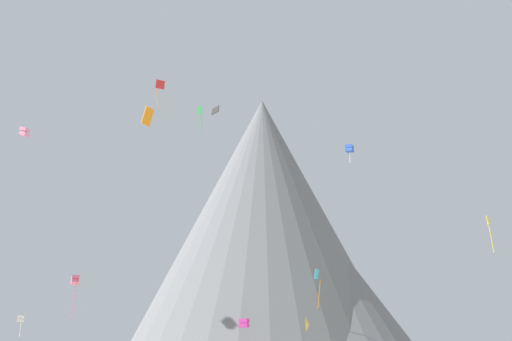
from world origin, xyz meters
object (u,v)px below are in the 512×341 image
at_px(kite_black_high, 215,110).
at_px(kite_gold_low, 307,324).
at_px(kite_yellow_mid, 489,221).
at_px(kite_magenta_low, 244,323).
at_px(kite_blue_high, 349,149).
at_px(kite_green_high, 200,114).
at_px(kite_white_low, 21,319).
at_px(kite_rainbow_low, 75,281).
at_px(kite_pink_high, 24,132).
at_px(kite_cyan_low, 317,280).
at_px(kite_orange_mid, 148,116).
at_px(kite_red_high, 160,87).
at_px(rock_massif, 275,244).

bearing_deg(kite_black_high, kite_gold_low, -88.74).
xyz_separation_m(kite_gold_low, kite_yellow_mid, (21.31, 2.96, 11.06)).
xyz_separation_m(kite_magenta_low, kite_yellow_mid, (25.03, -15.27, 10.44)).
xyz_separation_m(kite_blue_high, kite_green_high, (-19.81, 8.22, 7.13)).
relative_size(kite_blue_high, kite_white_low, 0.87).
bearing_deg(kite_black_high, kite_rainbow_low, 42.50).
relative_size(kite_rainbow_low, kite_pink_high, 4.06).
distance_m(kite_rainbow_low, kite_magenta_low, 23.32).
bearing_deg(kite_pink_high, kite_gold_low, 80.76).
bearing_deg(kite_cyan_low, kite_orange_mid, -121.89).
bearing_deg(kite_green_high, kite_gold_low, -169.59).
height_order(kite_orange_mid, kite_green_high, kite_green_high).
bearing_deg(kite_blue_high, kite_rainbow_low, 111.20).
relative_size(kite_black_high, kite_red_high, 0.28).
height_order(kite_orange_mid, kite_red_high, kite_red_high).
distance_m(kite_cyan_low, kite_pink_high, 43.68).
distance_m(rock_massif, kite_green_high, 25.19).
height_order(kite_gold_low, kite_orange_mid, kite_orange_mid).
relative_size(kite_orange_mid, kite_magenta_low, 1.09).
height_order(kite_rainbow_low, kite_red_high, kite_red_high).
bearing_deg(rock_massif, kite_white_low, -165.54).
xyz_separation_m(kite_magenta_low, kite_pink_high, (-29.20, 2.82, 24.56)).
relative_size(kite_yellow_mid, kite_red_high, 1.11).
xyz_separation_m(kite_orange_mid, kite_green_high, (5.67, 37.44, 15.54)).
bearing_deg(kite_gold_low, kite_pink_high, 74.70).
relative_size(kite_red_high, kite_green_high, 0.88).
bearing_deg(kite_white_low, kite_rainbow_low, -127.17).
relative_size(kite_rainbow_low, kite_orange_mid, 3.53).
bearing_deg(kite_red_high, kite_magenta_low, 77.07).
relative_size(kite_cyan_low, kite_green_high, 1.26).
height_order(kite_black_high, kite_white_low, kite_black_high).
xyz_separation_m(kite_blue_high, kite_yellow_mid, (11.05, -13.50, -12.36)).
height_order(kite_yellow_mid, kite_red_high, kite_red_high).
height_order(rock_massif, kite_gold_low, rock_massif).
xyz_separation_m(kite_cyan_low, kite_red_high, (-21.60, -13.17, 20.60)).
bearing_deg(kite_gold_low, kite_black_high, 100.40).
xyz_separation_m(kite_rainbow_low, kite_black_high, (16.32, -23.88, 15.41)).
height_order(kite_white_low, kite_yellow_mid, kite_yellow_mid).
distance_m(kite_rainbow_low, kite_orange_mid, 40.06).
bearing_deg(kite_magenta_low, kite_green_high, -115.21).
xyz_separation_m(rock_massif, kite_orange_mid, (-18.99, -50.82, 1.13)).
distance_m(rock_massif, kite_rainbow_low, 32.84).
xyz_separation_m(kite_black_high, kite_cyan_low, (15.52, 20.17, -15.20)).
bearing_deg(rock_massif, kite_green_high, -134.89).
xyz_separation_m(kite_rainbow_low, kite_pink_high, (-7.58, -3.92, 19.02)).
relative_size(kite_black_high, kite_white_low, 0.38).
height_order(kite_yellow_mid, kite_green_high, kite_green_high).
xyz_separation_m(kite_gold_low, kite_white_low, (-32.52, 28.70, 1.37)).
bearing_deg(kite_red_high, rock_massif, 93.17).
bearing_deg(kite_green_high, rock_massif, -55.64).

